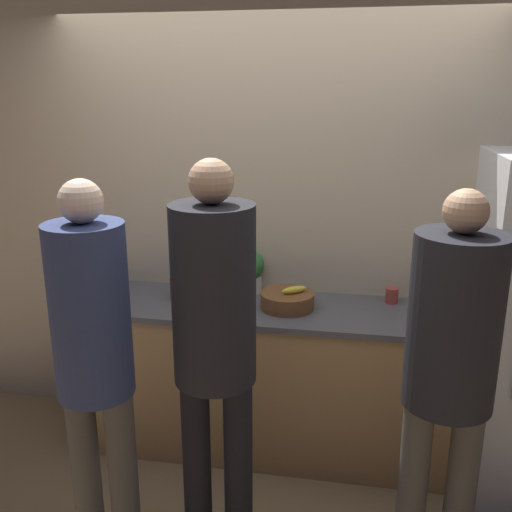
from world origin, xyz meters
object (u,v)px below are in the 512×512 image
at_px(person_right, 451,356).
at_px(utensil_crock, 434,294).
at_px(bottle_red, 176,288).
at_px(person_center, 214,331).
at_px(potted_plant, 250,270).
at_px(cup_red, 392,295).
at_px(person_left, 94,351).
at_px(bottle_green, 429,308).
at_px(fruit_bowl, 288,300).

bearing_deg(person_right, utensil_crock, 86.98).
bearing_deg(person_right, bottle_red, 151.05).
height_order(person_center, potted_plant, person_center).
bearing_deg(potted_plant, person_right, -44.00).
distance_m(person_center, person_right, 0.98).
distance_m(person_right, cup_red, 0.97).
relative_size(person_right, bottle_red, 9.57).
xyz_separation_m(person_center, utensil_crock, (1.02, 0.98, -0.12)).
bearing_deg(person_right, potted_plant, 136.00).
bearing_deg(utensil_crock, person_left, -143.26).
bearing_deg(cup_red, person_center, -128.36).
bearing_deg(person_left, utensil_crock, 36.74).
height_order(bottle_green, potted_plant, potted_plant).
height_order(person_center, utensil_crock, person_center).
xyz_separation_m(person_right, fruit_bowl, (-0.76, 0.76, -0.09)).
relative_size(person_right, potted_plant, 6.76).
bearing_deg(bottle_red, fruit_bowl, -2.24).
distance_m(person_right, fruit_bowl, 1.08).
relative_size(utensil_crock, cup_red, 2.77).
xyz_separation_m(person_center, fruit_bowl, (0.21, 0.81, -0.15)).
distance_m(person_left, cup_red, 1.72).
relative_size(person_right, fruit_bowl, 5.75).
height_order(utensil_crock, bottle_red, utensil_crock).
height_order(bottle_green, cup_red, bottle_green).
bearing_deg(fruit_bowl, person_center, -104.65).
relative_size(bottle_green, potted_plant, 0.65).
height_order(person_left, fruit_bowl, person_left).
height_order(bottle_red, bottle_green, bottle_red).
xyz_separation_m(utensil_crock, bottle_red, (-1.47, -0.15, -0.00)).
bearing_deg(person_left, bottle_red, 87.55).
bearing_deg(cup_red, bottle_green, -49.65).
distance_m(fruit_bowl, cup_red, 0.61).
bearing_deg(fruit_bowl, person_left, -126.19).
distance_m(bottle_red, cup_red, 1.25).
relative_size(person_center, bottle_green, 11.05).
distance_m(fruit_bowl, bottle_green, 0.76).
bearing_deg(utensil_crock, potted_plant, 177.22).
distance_m(person_left, potted_plant, 1.26).
distance_m(bottle_red, bottle_green, 1.42).
distance_m(bottle_green, potted_plant, 1.05).
relative_size(fruit_bowl, cup_red, 3.37).
distance_m(person_left, utensil_crock, 1.88).
distance_m(person_center, potted_plant, 1.04).
distance_m(cup_red, potted_plant, 0.84).
xyz_separation_m(fruit_bowl, utensil_crock, (0.81, 0.17, 0.03)).
distance_m(person_left, fruit_bowl, 1.19).
relative_size(person_left, person_center, 0.96).
bearing_deg(cup_red, potted_plant, 177.52).
height_order(person_left, bottle_green, person_left).
height_order(person_left, person_right, person_left).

